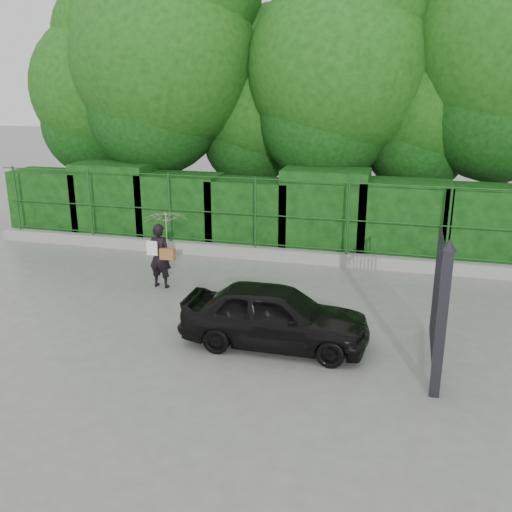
# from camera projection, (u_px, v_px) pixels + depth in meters

# --- Properties ---
(ground) EXTENTS (80.00, 80.00, 0.00)m
(ground) POSITION_uv_depth(u_px,v_px,m) (172.00, 328.00, 10.50)
(ground) COLOR gray
(kerb) EXTENTS (14.00, 0.25, 0.30)m
(kerb) POSITION_uv_depth(u_px,v_px,m) (240.00, 252.00, 14.61)
(kerb) COLOR #9E9E99
(kerb) RESTS_ON ground
(fence) EXTENTS (14.13, 0.06, 1.80)m
(fence) POSITION_uv_depth(u_px,v_px,m) (248.00, 212.00, 14.24)
(fence) COLOR #1A4B1A
(fence) RESTS_ON kerb
(hedge) EXTENTS (14.20, 1.20, 2.20)m
(hedge) POSITION_uv_depth(u_px,v_px,m) (252.00, 211.00, 15.27)
(hedge) COLOR black
(hedge) RESTS_ON ground
(trees) EXTENTS (17.10, 6.15, 8.08)m
(trees) POSITION_uv_depth(u_px,v_px,m) (310.00, 70.00, 15.99)
(trees) COLOR black
(trees) RESTS_ON ground
(gate) EXTENTS (0.22, 2.33, 2.36)m
(gate) POSITION_uv_depth(u_px,v_px,m) (440.00, 307.00, 8.36)
(gate) COLOR #222228
(gate) RESTS_ON ground
(woman) EXTENTS (0.97, 0.99, 1.69)m
(woman) POSITION_uv_depth(u_px,v_px,m) (165.00, 238.00, 12.27)
(woman) COLOR black
(woman) RESTS_ON ground
(car) EXTENTS (3.21, 1.29, 1.09)m
(car) POSITION_uv_depth(u_px,v_px,m) (275.00, 315.00, 9.69)
(car) COLOR black
(car) RESTS_ON ground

